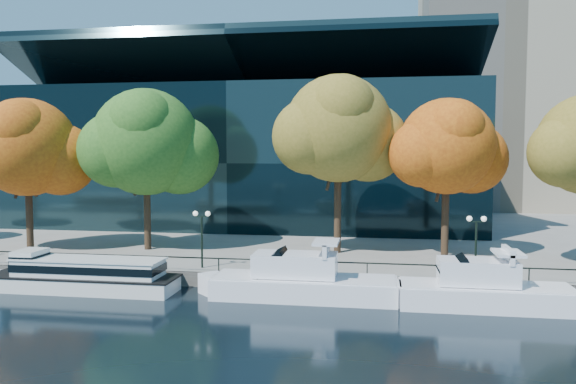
% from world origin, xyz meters
% --- Properties ---
extents(ground, '(160.00, 160.00, 0.00)m').
position_xyz_m(ground, '(0.00, 0.00, 0.00)').
color(ground, black).
rests_on(ground, ground).
extents(promenade, '(90.00, 67.08, 1.00)m').
position_xyz_m(promenade, '(0.00, 36.38, 0.50)').
color(promenade, slate).
rests_on(promenade, ground).
extents(railing, '(88.20, 0.08, 0.99)m').
position_xyz_m(railing, '(0.00, 3.25, 1.94)').
color(railing, black).
rests_on(railing, promenade).
extents(convention_building, '(50.00, 24.57, 21.43)m').
position_xyz_m(convention_building, '(-4.00, 31.79, 8.51)').
color(convention_building, black).
rests_on(convention_building, ground).
extents(tour_boat, '(13.90, 3.10, 2.64)m').
position_xyz_m(tour_boat, '(-8.90, 0.73, 1.12)').
color(tour_boat, silver).
rests_on(tour_boat, ground).
extents(cruiser_near, '(12.77, 3.29, 3.70)m').
position_xyz_m(cruiser_near, '(5.62, 1.16, 1.15)').
color(cruiser_near, white).
rests_on(cruiser_near, ground).
extents(cruiser_far, '(11.19, 3.10, 3.65)m').
position_xyz_m(cruiser_far, '(16.48, 0.70, 1.16)').
color(cruiser_far, white).
rests_on(cruiser_far, ground).
extents(tree_1, '(10.05, 8.24, 12.55)m').
position_xyz_m(tree_1, '(-17.72, 8.99, 9.35)').
color(tree_1, black).
rests_on(tree_1, promenade).
extents(tree_2, '(11.02, 9.04, 13.37)m').
position_xyz_m(tree_2, '(-8.19, 10.86, 9.77)').
color(tree_2, black).
rests_on(tree_2, promenade).
extents(tree_3, '(10.77, 8.83, 14.32)m').
position_xyz_m(tree_3, '(7.61, 11.87, 10.82)').
color(tree_3, black).
rests_on(tree_3, promenade).
extents(tree_4, '(9.24, 7.58, 12.28)m').
position_xyz_m(tree_4, '(15.96, 11.35, 9.41)').
color(tree_4, black).
rests_on(tree_4, promenade).
extents(lamp_1, '(1.26, 0.36, 4.03)m').
position_xyz_m(lamp_1, '(-1.58, 4.50, 3.98)').
color(lamp_1, black).
rests_on(lamp_1, promenade).
extents(lamp_2, '(1.26, 0.36, 4.03)m').
position_xyz_m(lamp_2, '(16.98, 4.50, 3.98)').
color(lamp_2, black).
rests_on(lamp_2, promenade).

